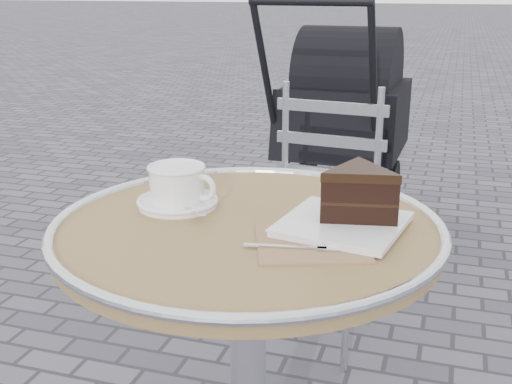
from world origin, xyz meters
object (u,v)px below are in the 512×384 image
(cappuccino_set, at_px, (178,188))
(bistro_chair, at_px, (323,184))
(baby_stroller, at_px, (341,129))
(cafe_table, at_px, (248,304))
(cake_plate_set, at_px, (354,200))

(cappuccino_set, distance_m, bistro_chair, 0.93)
(bistro_chair, xyz_separation_m, baby_stroller, (-0.11, 0.95, -0.02))
(cafe_table, xyz_separation_m, baby_stroller, (-0.16, 1.90, -0.07))
(cappuccino_set, distance_m, baby_stroller, 1.86)
(cafe_table, height_order, cappuccino_set, cappuccino_set)
(cappuccino_set, bearing_deg, baby_stroller, 96.49)
(bistro_chair, bearing_deg, cafe_table, -81.65)
(cappuccino_set, height_order, cake_plate_set, cake_plate_set)
(cake_plate_set, xyz_separation_m, bistro_chair, (-0.24, 0.91, -0.26))
(bistro_chair, bearing_deg, baby_stroller, 101.86)
(cafe_table, xyz_separation_m, bistro_chair, (-0.05, 0.95, -0.05))
(cappuccino_set, xyz_separation_m, cake_plate_set, (0.35, -0.01, 0.01))
(cafe_table, distance_m, cake_plate_set, 0.29)
(cafe_table, height_order, bistro_chair, bistro_chair)
(cafe_table, bearing_deg, bistro_chair, 92.97)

